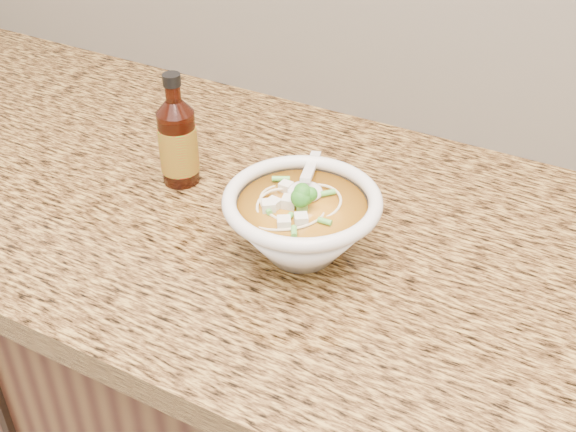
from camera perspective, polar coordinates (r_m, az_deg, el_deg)
The scene contains 3 objects.
counter_slab at distance 0.95m, azimuth 11.79°, elevation -4.42°, with size 4.00×0.68×0.04m, color #AA853E.
soup_bowl at distance 0.91m, azimuth 1.12°, elevation -0.58°, with size 0.20×0.22×0.11m.
hot_sauce_bottle at distance 1.05m, azimuth -8.69°, elevation 5.77°, with size 0.06×0.06×0.17m.
Camera 1 is at (0.17, 0.96, 1.48)m, focal length 45.00 mm.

